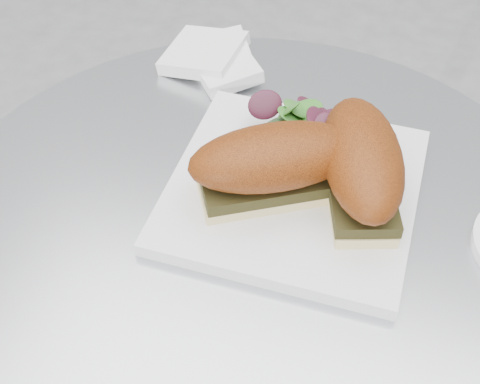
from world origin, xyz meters
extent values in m
cylinder|color=#B2B5B9|center=(0.00, 0.00, 0.72)|extent=(0.70, 0.70, 0.02)
cube|color=white|center=(0.03, 0.06, 0.74)|extent=(0.27, 0.27, 0.02)
cube|color=beige|center=(0.01, 0.04, 0.75)|extent=(0.16, 0.14, 0.01)
cube|color=black|center=(0.01, 0.04, 0.77)|extent=(0.16, 0.14, 0.01)
ellipsoid|color=#73300B|center=(0.01, 0.04, 0.80)|extent=(0.19, 0.16, 0.06)
cube|color=beige|center=(0.09, 0.07, 0.75)|extent=(0.11, 0.16, 0.01)
cube|color=black|center=(0.09, 0.07, 0.77)|extent=(0.11, 0.16, 0.01)
ellipsoid|color=#73300B|center=(0.09, 0.07, 0.80)|extent=(0.14, 0.19, 0.06)
camera|label=1|loc=(0.14, -0.43, 1.25)|focal=50.00mm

